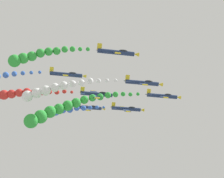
{
  "coord_description": "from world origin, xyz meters",
  "views": [
    {
      "loc": [
        95.72,
        -19.44,
        71.66
      ],
      "look_at": [
        0.0,
        0.0,
        115.5
      ],
      "focal_mm": 60.37,
      "sensor_mm": 36.0,
      "label": 1
    }
  ],
  "objects_px": {
    "airplane_right_inner": "(143,83)",
    "airplane_trailing": "(117,52)",
    "airplane_right_outer": "(88,108)",
    "airplane_left_inner": "(127,109)",
    "airplane_high_slot": "(67,74)",
    "airplane_lead": "(163,96)",
    "airplane_left_outer": "(97,94)"
  },
  "relations": [
    {
      "from": "airplane_right_inner",
      "to": "airplane_trailing",
      "type": "xyz_separation_m",
      "value": [
        9.94,
        -9.23,
        2.7
      ]
    },
    {
      "from": "airplane_right_inner",
      "to": "airplane_right_outer",
      "type": "bearing_deg",
      "value": -158.93
    },
    {
      "from": "airplane_left_inner",
      "to": "airplane_high_slot",
      "type": "relative_size",
      "value": 1.0
    },
    {
      "from": "airplane_right_outer",
      "to": "airplane_trailing",
      "type": "xyz_separation_m",
      "value": [
        37.62,
        1.43,
        0.01
      ]
    },
    {
      "from": "airplane_lead",
      "to": "airplane_right_inner",
      "type": "relative_size",
      "value": 1.0
    },
    {
      "from": "airplane_left_inner",
      "to": "airplane_trailing",
      "type": "xyz_separation_m",
      "value": [
        27.85,
        -9.16,
        3.35
      ]
    },
    {
      "from": "airplane_lead",
      "to": "airplane_left_outer",
      "type": "xyz_separation_m",
      "value": [
        -0.58,
        -19.21,
        -0.83
      ]
    },
    {
      "from": "airplane_right_inner",
      "to": "airplane_high_slot",
      "type": "relative_size",
      "value": 1.0
    },
    {
      "from": "airplane_right_outer",
      "to": "airplane_high_slot",
      "type": "xyz_separation_m",
      "value": [
        19.71,
        -9.05,
        1.71
      ]
    },
    {
      "from": "airplane_left_inner",
      "to": "airplane_high_slot",
      "type": "height_order",
      "value": "airplane_high_slot"
    },
    {
      "from": "airplane_trailing",
      "to": "airplane_left_inner",
      "type": "bearing_deg",
      "value": 161.8
    },
    {
      "from": "airplane_right_outer",
      "to": "airplane_high_slot",
      "type": "relative_size",
      "value": 1.0
    },
    {
      "from": "airplane_right_outer",
      "to": "airplane_right_inner",
      "type": "bearing_deg",
      "value": 21.07
    },
    {
      "from": "airplane_left_outer",
      "to": "airplane_trailing",
      "type": "relative_size",
      "value": 1.0
    },
    {
      "from": "airplane_left_outer",
      "to": "airplane_trailing",
      "type": "distance_m",
      "value": 19.34
    },
    {
      "from": "airplane_right_inner",
      "to": "airplane_left_outer",
      "type": "bearing_deg",
      "value": -130.19
    },
    {
      "from": "airplane_right_inner",
      "to": "airplane_right_outer",
      "type": "distance_m",
      "value": 29.78
    },
    {
      "from": "airplane_left_outer",
      "to": "airplane_left_inner",
      "type": "bearing_deg",
      "value": 129.5
    },
    {
      "from": "airplane_lead",
      "to": "airplane_left_outer",
      "type": "distance_m",
      "value": 19.24
    },
    {
      "from": "airplane_lead",
      "to": "airplane_trailing",
      "type": "bearing_deg",
      "value": -43.76
    },
    {
      "from": "airplane_left_outer",
      "to": "airplane_high_slot",
      "type": "bearing_deg",
      "value": -82.83
    },
    {
      "from": "airplane_right_inner",
      "to": "airplane_trailing",
      "type": "height_order",
      "value": "airplane_trailing"
    },
    {
      "from": "airplane_high_slot",
      "to": "airplane_lead",
      "type": "bearing_deg",
      "value": 91.11
    },
    {
      "from": "airplane_right_inner",
      "to": "airplane_left_outer",
      "type": "height_order",
      "value": "airplane_right_inner"
    },
    {
      "from": "airplane_left_inner",
      "to": "airplane_right_inner",
      "type": "height_order",
      "value": "airplane_right_inner"
    },
    {
      "from": "airplane_high_slot",
      "to": "airplane_right_inner",
      "type": "bearing_deg",
      "value": 67.98
    },
    {
      "from": "airplane_right_inner",
      "to": "airplane_high_slot",
      "type": "xyz_separation_m",
      "value": [
        -7.97,
        -19.71,
        4.4
      ]
    },
    {
      "from": "airplane_trailing",
      "to": "airplane_high_slot",
      "type": "bearing_deg",
      "value": -149.67
    },
    {
      "from": "airplane_lead",
      "to": "airplane_right_inner",
      "type": "bearing_deg",
      "value": -44.75
    },
    {
      "from": "airplane_lead",
      "to": "airplane_right_outer",
      "type": "relative_size",
      "value": 1.0
    },
    {
      "from": "airplane_lead",
      "to": "airplane_high_slot",
      "type": "relative_size",
      "value": 1.0
    },
    {
      "from": "airplane_left_outer",
      "to": "airplane_right_outer",
      "type": "xyz_separation_m",
      "value": [
        -18.58,
        0.11,
        3.06
      ]
    }
  ]
}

